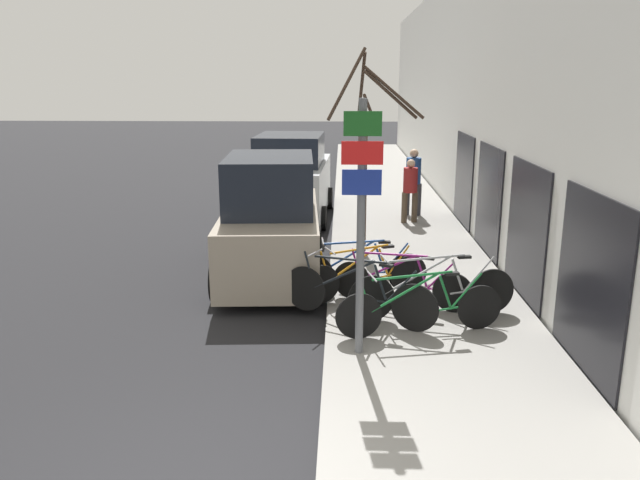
% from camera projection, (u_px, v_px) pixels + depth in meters
% --- Properties ---
extents(ground_plane, '(80.00, 80.00, 0.00)m').
position_uv_depth(ground_plane, '(295.00, 223.00, 16.31)').
color(ground_plane, black).
extents(sidewalk_curb, '(3.20, 32.00, 0.15)m').
position_uv_depth(sidewalk_curb, '(387.00, 200.00, 18.91)').
color(sidewalk_curb, gray).
rests_on(sidewalk_curb, ground).
extents(building_facade, '(0.23, 32.00, 6.50)m').
position_uv_depth(building_facade, '(451.00, 94.00, 17.97)').
color(building_facade, silver).
rests_on(building_facade, ground).
extents(signpost, '(0.51, 0.12, 3.28)m').
position_uv_depth(signpost, '(361.00, 217.00, 7.78)').
color(signpost, '#595B60').
rests_on(signpost, sidewalk_curb).
extents(bicycle_0, '(2.39, 0.67, 0.91)m').
position_uv_depth(bicycle_0, '(420.00, 308.00, 8.75)').
color(bicycle_0, black).
rests_on(bicycle_0, sidewalk_curb).
extents(bicycle_1, '(2.26, 1.13, 0.97)m').
position_uv_depth(bicycle_1, '(357.00, 294.00, 9.24)').
color(bicycle_1, black).
rests_on(bicycle_1, sidewalk_curb).
extents(bicycle_2, '(2.56, 0.65, 0.98)m').
position_uv_depth(bicycle_2, '(433.00, 291.00, 9.36)').
color(bicycle_2, black).
rests_on(bicycle_2, sidewalk_curb).
extents(bicycle_3, '(2.15, 0.83, 0.87)m').
position_uv_depth(bicycle_3, '(401.00, 283.00, 9.87)').
color(bicycle_3, black).
rests_on(bicycle_3, sidewalk_curb).
extents(bicycle_4, '(2.06, 0.89, 0.88)m').
position_uv_depth(bicycle_4, '(366.00, 276.00, 10.21)').
color(bicycle_4, black).
rests_on(bicycle_4, sidewalk_curb).
extents(bicycle_5, '(2.24, 0.44, 0.92)m').
position_uv_depth(bicycle_5, '(360.00, 270.00, 10.47)').
color(bicycle_5, black).
rests_on(bicycle_5, sidewalk_curb).
extents(parked_car_0, '(2.14, 4.38, 2.31)m').
position_uv_depth(parked_car_0, '(271.00, 224.00, 11.63)').
color(parked_car_0, gray).
rests_on(parked_car_0, ground).
extents(parked_car_1, '(2.18, 4.47, 2.25)m').
position_uv_depth(parked_car_1, '(291.00, 180.00, 16.60)').
color(parked_car_1, '#B2B7BC').
rests_on(parked_car_1, ground).
extents(pedestrian_near, '(0.46, 0.39, 1.75)m').
position_uv_depth(pedestrian_near, '(413.00, 177.00, 16.28)').
color(pedestrian_near, '#333338').
rests_on(pedestrian_near, sidewalk_curb).
extents(pedestrian_far, '(0.41, 0.35, 1.59)m').
position_uv_depth(pedestrian_far, '(410.00, 186.00, 15.47)').
color(pedestrian_far, '#4C3D2D').
rests_on(pedestrian_far, sidewalk_curb).
extents(street_tree, '(1.96, 1.33, 4.10)m').
position_uv_depth(street_tree, '(365.00, 160.00, 12.55)').
color(street_tree, '#3D2D23').
rests_on(street_tree, sidewalk_curb).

